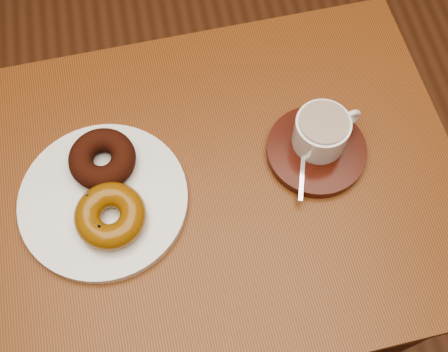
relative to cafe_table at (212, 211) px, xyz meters
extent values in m
plane|color=brown|center=(0.06, 0.07, -0.59)|extent=(6.00, 6.00, 0.00)
cube|color=brown|center=(0.00, 0.00, 0.10)|extent=(0.77, 0.59, 0.03)
cylinder|color=#452113|center=(0.34, -0.23, -0.25)|extent=(0.04, 0.04, 0.67)
cylinder|color=#452113|center=(-0.34, 0.23, -0.25)|extent=(0.04, 0.04, 0.67)
cylinder|color=#452113|center=(0.32, 0.26, -0.25)|extent=(0.04, 0.04, 0.67)
cylinder|color=white|center=(-0.16, 0.00, 0.12)|extent=(0.32, 0.32, 0.01)
torus|color=#35130A|center=(-0.15, 0.05, 0.14)|extent=(0.11, 0.11, 0.04)
torus|color=#8A540F|center=(-0.15, -0.04, 0.14)|extent=(0.13, 0.13, 0.04)
cube|color=#443416|center=(-0.11, -0.04, 0.16)|extent=(0.01, 0.00, 0.00)
cube|color=#443416|center=(-0.12, -0.02, 0.16)|extent=(0.01, 0.01, 0.00)
cube|color=#443416|center=(-0.13, -0.01, 0.16)|extent=(0.01, 0.01, 0.00)
cube|color=#443416|center=(-0.15, 0.00, 0.16)|extent=(0.01, 0.01, 0.00)
cube|color=#443416|center=(-0.17, -0.01, 0.16)|extent=(0.01, 0.01, 0.00)
cube|color=#443416|center=(-0.18, -0.03, 0.16)|extent=(0.01, 0.01, 0.00)
cube|color=#443416|center=(-0.18, -0.04, 0.16)|extent=(0.01, 0.01, 0.00)
cube|color=#443416|center=(-0.17, -0.06, 0.16)|extent=(0.01, 0.01, 0.00)
cube|color=#443416|center=(-0.15, -0.07, 0.16)|extent=(0.01, 0.01, 0.00)
cube|color=#443416|center=(-0.13, -0.06, 0.16)|extent=(0.01, 0.01, 0.00)
cube|color=#443416|center=(-0.12, -0.05, 0.16)|extent=(0.01, 0.01, 0.00)
cylinder|color=#3A1007|center=(0.16, 0.02, 0.12)|extent=(0.19, 0.19, 0.02)
cylinder|color=white|center=(0.17, 0.03, 0.15)|extent=(0.08, 0.08, 0.05)
cylinder|color=#56301D|center=(0.17, 0.03, 0.18)|extent=(0.07, 0.07, 0.00)
torus|color=white|center=(0.22, 0.05, 0.16)|extent=(0.04, 0.02, 0.04)
ellipsoid|color=silver|center=(0.15, 0.03, 0.13)|extent=(0.02, 0.03, 0.01)
cube|color=silver|center=(0.13, -0.02, 0.13)|extent=(0.03, 0.08, 0.00)
camera|label=1|loc=(-0.04, -0.33, 0.87)|focal=45.00mm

